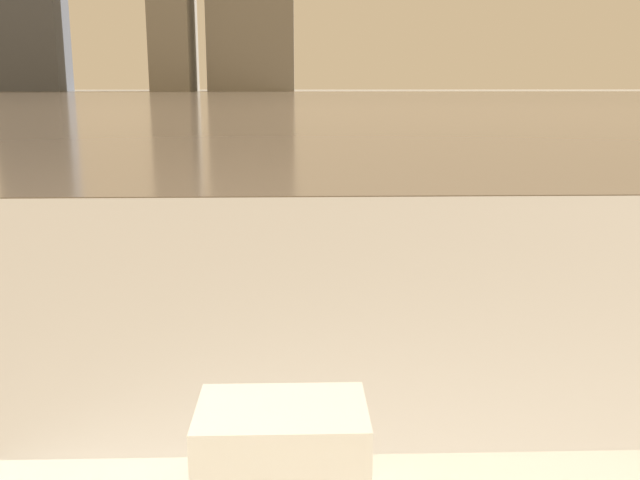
# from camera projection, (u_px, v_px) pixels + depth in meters

# --- Properties ---
(towel_stack) EXTENTS (0.25, 0.17, 0.16)m
(towel_stack) POSITION_uv_depth(u_px,v_px,m) (282.00, 457.00, 1.05)
(towel_stack) COLOR silver
(towel_stack) RESTS_ON bathtub
(harbor_water) EXTENTS (180.00, 110.00, 0.01)m
(harbor_water) POSITION_uv_depth(u_px,v_px,m) (297.00, 98.00, 60.89)
(harbor_water) COLOR gray
(harbor_water) RESTS_ON ground_plane
(skyline_tower_2) EXTENTS (13.60, 7.74, 24.84)m
(skyline_tower_2) POSITION_uv_depth(u_px,v_px,m) (251.00, 11.00, 112.69)
(skyline_tower_2) COLOR gray
(skyline_tower_2) RESTS_ON ground_plane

